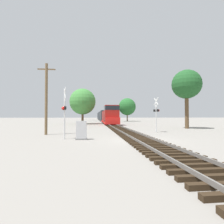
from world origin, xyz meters
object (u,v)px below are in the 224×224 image
(relay_cabinet, at_px, (81,130))
(tree_mid_background, at_px, (83,102))
(freight_train, at_px, (103,116))
(tree_deep_background, at_px, (127,107))
(crossing_signal_far, at_px, (156,112))
(tree_far_right, at_px, (187,85))
(crossing_signal_near, at_px, (64,110))
(utility_pole, at_px, (46,98))

(relay_cabinet, bearing_deg, tree_mid_background, 93.42)
(freight_train, relative_size, tree_deep_background, 9.01)
(crossing_signal_far, bearing_deg, relay_cabinet, 111.47)
(tree_far_right, distance_m, tree_deep_background, 38.23)
(crossing_signal_far, distance_m, tree_deep_background, 44.13)
(tree_far_right, xyz_separation_m, tree_deep_background, (-2.01, 38.15, -1.42))
(tree_far_right, relative_size, tree_deep_background, 1.07)
(relay_cabinet, relative_size, tree_mid_background, 0.18)
(freight_train, height_order, tree_mid_background, tree_mid_background)
(crossing_signal_near, xyz_separation_m, tree_far_right, (16.88, 10.82, 4.35))
(crossing_signal_near, relative_size, tree_mid_background, 0.49)
(freight_train, relative_size, tree_mid_background, 8.92)
(freight_train, height_order, crossing_signal_near, crossing_signal_near)
(crossing_signal_near, bearing_deg, relay_cabinet, 58.72)
(utility_pole, xyz_separation_m, tree_far_right, (19.32, 7.09, 2.99))
(tree_deep_background, bearing_deg, freight_train, 136.30)
(freight_train, distance_m, tree_deep_background, 12.52)
(crossing_signal_far, xyz_separation_m, utility_pole, (-12.35, -1.49, 1.42))
(crossing_signal_far, relative_size, tree_deep_background, 0.48)
(crossing_signal_near, height_order, crossing_signal_far, crossing_signal_near)
(tree_mid_background, bearing_deg, relay_cabinet, -86.58)
(relay_cabinet, height_order, tree_mid_background, tree_mid_background)
(crossing_signal_near, relative_size, crossing_signal_far, 1.03)
(utility_pole, relative_size, tree_far_right, 0.81)
(freight_train, relative_size, relay_cabinet, 50.42)
(crossing_signal_near, distance_m, crossing_signal_far, 11.20)
(tree_far_right, height_order, tree_mid_background, tree_far_right)
(tree_mid_background, bearing_deg, crossing_signal_near, -89.49)
(freight_train, height_order, utility_pole, utility_pole)
(crossing_signal_far, xyz_separation_m, tree_deep_background, (4.97, 43.75, 2.99))
(crossing_signal_far, height_order, tree_deep_background, tree_deep_background)
(crossing_signal_near, xyz_separation_m, tree_deep_background, (14.88, 48.97, 2.93))
(crossing_signal_far, distance_m, relay_cabinet, 10.28)
(tree_mid_background, xyz_separation_m, tree_deep_background, (15.13, 20.63, -0.07))
(tree_mid_background, bearing_deg, crossing_signal_far, -66.28)
(crossing_signal_far, bearing_deg, tree_far_right, -63.44)
(crossing_signal_near, distance_m, utility_pole, 4.66)
(utility_pole, bearing_deg, tree_mid_background, 84.92)
(crossing_signal_far, distance_m, tree_mid_background, 25.44)
(freight_train, bearing_deg, tree_mid_background, -102.53)
(freight_train, bearing_deg, crossing_signal_far, -85.90)
(crossing_signal_near, height_order, relay_cabinet, crossing_signal_near)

